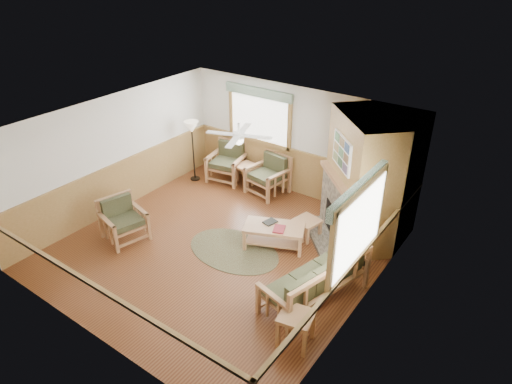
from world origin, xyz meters
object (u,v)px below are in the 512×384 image
Objects in this scene: sofa at (315,279)px; coffee_table at (274,236)px; end_table_chairs at (247,176)px; end_table_sofa at (296,329)px; armchair_back_left at (227,162)px; floor_lamp_right at (366,225)px; floor_lamp_left at (193,151)px; armchair_back_right at (268,175)px; footstool at (307,228)px; armchair_left at (124,220)px.

sofa is 1.75m from coffee_table.
end_table_sofa is at bearing -45.46° from end_table_chairs.
armchair_back_left is 3.27m from coffee_table.
floor_lamp_right is at bearing -18.97° from end_table_chairs.
armchair_back_left is at bearing 122.21° from coffee_table.
sofa is at bearing -25.05° from floor_lamp_left.
armchair_back_right is 0.59× the size of floor_lamp_left.
end_table_sofa is at bearing -63.43° from footstool.
coffee_table is 2.12× the size of end_table_chairs.
armchair_left is 1.56× the size of end_table_chairs.
armchair_back_left is at bearing 180.00° from end_table_chairs.
floor_lamp_left reaches higher than end_table_chairs.
floor_lamp_left reaches higher than coffee_table.
floor_lamp_left is (-5.10, 3.30, 0.52)m from end_table_sofa.
armchair_back_right is 4.92m from end_table_sofa.
armchair_back_left is 1.01× the size of armchair_back_right.
end_table_sofa is 2.98m from footstool.
sofa is 1.15× the size of floor_lamp_right.
armchair_back_left is at bearing -170.35° from armchair_back_right.
floor_lamp_right reaches higher than end_table_sofa.
sofa is 1.97m from footstool.
end_table_chairs is (0.68, 3.42, -0.16)m from armchair_left.
footstool is (3.09, 2.28, -0.24)m from armchair_left.
end_table_chairs is at bearing 161.03° from floor_lamp_right.
coffee_table is 2.51× the size of footstool.
armchair_back_left is 2.01× the size of footstool.
armchair_back_left is 3.29m from footstool.
armchair_back_right is (1.29, 0.00, -0.01)m from armchair_back_left.
floor_lamp_right is at bearing -6.29° from footstool.
armchair_left is at bearing -143.65° from footstool.
end_table_chairs is 0.33× the size of floor_lamp_right.
armchair_left is at bearing -77.02° from floor_lamp_left.
armchair_back_right is 2.07m from floor_lamp_left.
floor_lamp_right is at bearing -6.08° from coffee_table.
armchair_back_left is 0.69m from end_table_chairs.
armchair_back_left is at bearing 35.92° from floor_lamp_left.
end_table_sofa is (3.12, -3.81, -0.19)m from armchair_back_right.
footstool is 0.30× the size of floor_lamp_left.
end_table_chairs is at bearing 3.32° from armchair_left.
floor_lamp_left is (-4.85, 2.27, 0.35)m from sofa.
floor_lamp_left is (-0.69, -0.50, 0.32)m from armchair_back_left.
sofa is at bearing -34.39° from armchair_back_right.
end_table_sofa is at bearing -52.03° from armchair_back_left.
armchair_back_right is 3.39m from floor_lamp_right.
floor_lamp_right is at bearing -27.50° from armchair_back_left.
end_table_chairs is 2.67m from footstool.
armchair_back_left is at bearing 139.17° from end_table_sofa.
end_table_chairs is (-0.63, 0.00, -0.19)m from armchair_back_right.
armchair_back_left is (-4.16, 2.77, 0.03)m from sofa.
floor_lamp_left is at bearing -100.23° from sofa.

